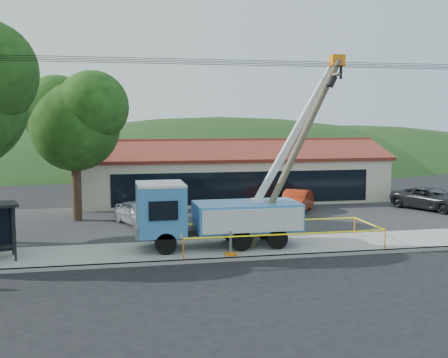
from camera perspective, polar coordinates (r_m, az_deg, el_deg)
ground at (r=22.68m, az=1.83°, el=-9.62°), size 120.00×120.00×0.00m
curb at (r=24.63m, az=0.68°, el=-8.15°), size 60.00×0.25×0.15m
sidewalk at (r=26.44m, az=-0.21°, el=-7.16°), size 60.00×4.00×0.15m
parking_lot at (r=34.16m, az=-2.89°, el=-4.16°), size 60.00×12.00×0.10m
strip_mall at (r=42.41m, az=0.78°, el=0.37°), size 22.50×8.53×4.67m
tree_lot at (r=34.26m, az=-14.93°, el=6.03°), size 6.30×5.60×8.94m
hill_west at (r=77.10m, az=-19.02°, el=1.24°), size 78.40×56.00×28.00m
hill_center at (r=77.94m, az=-0.47°, el=1.63°), size 89.60×64.00×32.00m
hill_east at (r=84.14m, az=13.02°, el=1.81°), size 72.80×52.00×26.00m
utility_truck at (r=26.39m, az=-1.11°, el=-3.36°), size 9.94×4.13×9.01m
leaning_pole at (r=26.67m, az=7.65°, el=3.57°), size 4.51×1.80×8.89m
caution_tape at (r=26.73m, az=5.42°, el=-5.32°), size 9.43×3.33×0.96m
car_silver at (r=32.77m, az=-8.72°, el=-4.75°), size 2.97×4.34×1.37m
car_red at (r=36.87m, az=7.30°, el=-3.51°), size 3.56×4.53×1.44m
car_dark at (r=40.07m, az=20.32°, el=-3.07°), size 4.55×5.89×1.49m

